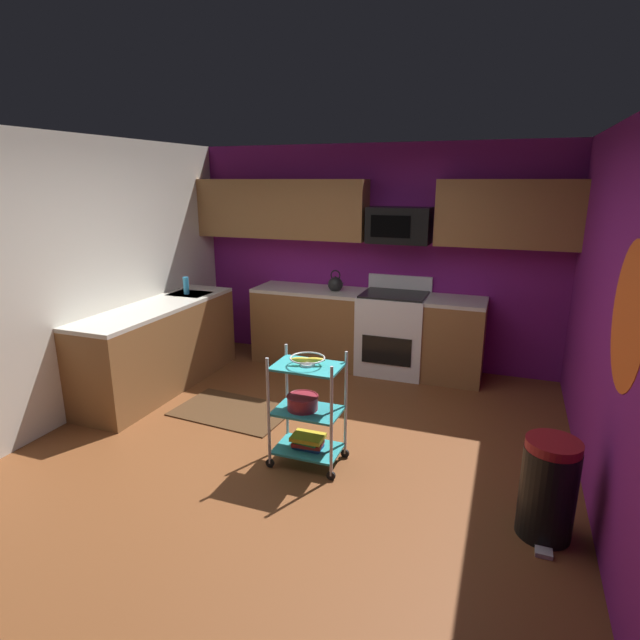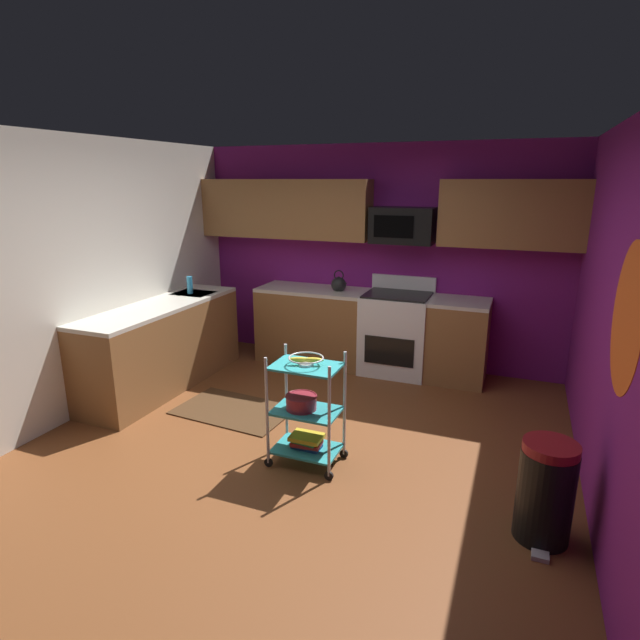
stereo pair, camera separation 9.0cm
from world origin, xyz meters
name	(u,v)px [view 1 (the left image)]	position (x,y,z in m)	size (l,w,h in m)	color
floor	(296,452)	(0.00, 0.00, -0.02)	(4.40, 4.80, 0.04)	brown
wall_back	(374,256)	(0.00, 2.43, 1.30)	(4.52, 0.06, 2.60)	#751970
wall_left	(72,280)	(-2.23, 0.00, 1.30)	(0.06, 4.80, 2.60)	silver
wall_right	(620,328)	(2.23, 0.00, 1.30)	(0.06, 4.80, 2.60)	#751970
wall_flower_decal	(628,317)	(2.20, -0.33, 1.45)	(0.88, 0.88, 0.00)	#E5591E
counter_run	(280,337)	(-0.84, 1.51, 0.46)	(3.56, 2.70, 0.92)	brown
oven_range	(393,332)	(0.35, 2.10, 0.48)	(0.76, 0.65, 1.10)	white
upper_cabinets	(364,211)	(-0.08, 2.23, 1.85)	(4.40, 0.33, 0.70)	brown
microwave	(399,225)	(0.35, 2.21, 1.70)	(0.70, 0.39, 0.40)	black
rolling_cart	(308,411)	(0.17, -0.14, 0.45)	(0.58, 0.37, 0.91)	silver
fruit_bowl	(307,360)	(0.17, -0.14, 0.88)	(0.27, 0.27, 0.07)	silver
mixing_bowl_large	(303,402)	(0.13, -0.14, 0.52)	(0.25, 0.25, 0.11)	maroon
book_stack	(308,441)	(0.17, -0.14, 0.19)	(0.25, 0.19, 0.11)	#1E4C8C
kettle	(335,284)	(-0.37, 2.10, 1.00)	(0.21, 0.18, 0.26)	black
dish_soap_bottle	(186,286)	(-1.91, 1.31, 1.02)	(0.06, 0.06, 0.20)	#2D8CBF
trash_can	(548,489)	(1.90, -0.41, 0.33)	(0.34, 0.42, 0.66)	black
floor_rug	(233,411)	(-0.87, 0.46, 0.01)	(1.10, 0.70, 0.01)	#472D19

